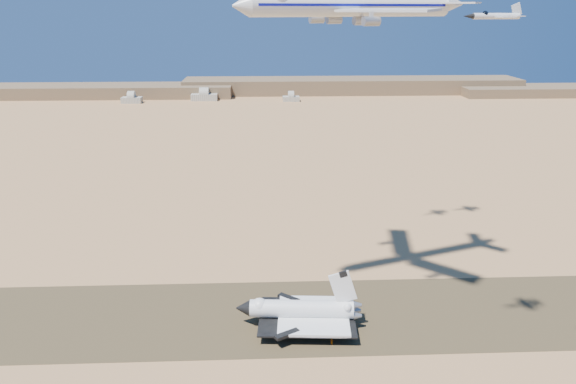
{
  "coord_description": "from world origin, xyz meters",
  "views": [
    {
      "loc": [
        7.96,
        -170.17,
        100.14
      ],
      "look_at": [
        15.86,
        8.0,
        42.09
      ],
      "focal_mm": 35.0,
      "sensor_mm": 36.0,
      "label": 1
    }
  ],
  "objects_px": {
    "chase_jet_a": "(495,16)",
    "crew_b": "(332,342)",
    "crew_a": "(320,335)",
    "crew_c": "(332,341)",
    "chase_jet_e": "(390,4)",
    "chase_jet_f": "(432,6)",
    "carrier_747": "(346,6)",
    "shuttle": "(300,311)"
  },
  "relations": [
    {
      "from": "carrier_747",
      "to": "chase_jet_f",
      "type": "height_order",
      "value": "carrier_747"
    },
    {
      "from": "crew_a",
      "to": "chase_jet_a",
      "type": "xyz_separation_m",
      "value": [
        38.25,
        -18.42,
        97.73
      ]
    },
    {
      "from": "crew_a",
      "to": "chase_jet_e",
      "type": "height_order",
      "value": "chase_jet_e"
    },
    {
      "from": "crew_b",
      "to": "chase_jet_a",
      "type": "relative_size",
      "value": 0.12
    },
    {
      "from": "crew_b",
      "to": "crew_c",
      "type": "height_order",
      "value": "crew_c"
    },
    {
      "from": "chase_jet_f",
      "to": "chase_jet_a",
      "type": "bearing_deg",
      "value": -108.7
    },
    {
      "from": "carrier_747",
      "to": "chase_jet_a",
      "type": "xyz_separation_m",
      "value": [
        29.66,
        -41.37,
        -2.52
      ]
    },
    {
      "from": "shuttle",
      "to": "carrier_747",
      "type": "xyz_separation_m",
      "value": [
        14.37,
        15.28,
        95.77
      ]
    },
    {
      "from": "shuttle",
      "to": "chase_jet_f",
      "type": "distance_m",
      "value": 134.13
    },
    {
      "from": "crew_c",
      "to": "chase_jet_f",
      "type": "height_order",
      "value": "chase_jet_f"
    },
    {
      "from": "chase_jet_a",
      "to": "crew_c",
      "type": "bearing_deg",
      "value": 144.77
    },
    {
      "from": "chase_jet_a",
      "to": "carrier_747",
      "type": "bearing_deg",
      "value": 113.88
    },
    {
      "from": "carrier_747",
      "to": "crew_c",
      "type": "bearing_deg",
      "value": -120.99
    },
    {
      "from": "shuttle",
      "to": "crew_b",
      "type": "distance_m",
      "value": 15.56
    },
    {
      "from": "chase_jet_e",
      "to": "crew_c",
      "type": "bearing_deg",
      "value": -134.55
    },
    {
      "from": "crew_a",
      "to": "crew_c",
      "type": "relative_size",
      "value": 1.01
    },
    {
      "from": "crew_a",
      "to": "chase_jet_f",
      "type": "height_order",
      "value": "chase_jet_f"
    },
    {
      "from": "crew_b",
      "to": "chase_jet_f",
      "type": "bearing_deg",
      "value": -79.68
    },
    {
      "from": "shuttle",
      "to": "crew_a",
      "type": "distance_m",
      "value": 10.59
    },
    {
      "from": "chase_jet_f",
      "to": "crew_b",
      "type": "bearing_deg",
      "value": -130.57
    },
    {
      "from": "shuttle",
      "to": "carrier_747",
      "type": "bearing_deg",
      "value": 50.78
    },
    {
      "from": "crew_c",
      "to": "chase_jet_f",
      "type": "distance_m",
      "value": 140.1
    },
    {
      "from": "crew_a",
      "to": "chase_jet_e",
      "type": "bearing_deg",
      "value": -41.0
    },
    {
      "from": "crew_b",
      "to": "chase_jet_f",
      "type": "relative_size",
      "value": 0.12
    },
    {
      "from": "crew_a",
      "to": "crew_b",
      "type": "bearing_deg",
      "value": -157.76
    },
    {
      "from": "crew_c",
      "to": "chase_jet_e",
      "type": "distance_m",
      "value": 131.92
    },
    {
      "from": "shuttle",
      "to": "crew_c",
      "type": "distance_m",
      "value": 15.01
    },
    {
      "from": "chase_jet_f",
      "to": "crew_a",
      "type": "bearing_deg",
      "value": -133.5
    },
    {
      "from": "crew_c",
      "to": "crew_b",
      "type": "bearing_deg",
      "value": 129.04
    },
    {
      "from": "shuttle",
      "to": "chase_jet_f",
      "type": "height_order",
      "value": "chase_jet_f"
    },
    {
      "from": "carrier_747",
      "to": "chase_jet_f",
      "type": "distance_m",
      "value": 72.59
    },
    {
      "from": "carrier_747",
      "to": "crew_b",
      "type": "relative_size",
      "value": 43.39
    },
    {
      "from": "chase_jet_e",
      "to": "chase_jet_f",
      "type": "distance_m",
      "value": 19.31
    },
    {
      "from": "shuttle",
      "to": "chase_jet_a",
      "type": "relative_size",
      "value": 2.7
    },
    {
      "from": "crew_a",
      "to": "chase_jet_f",
      "type": "bearing_deg",
      "value": -49.7
    },
    {
      "from": "carrier_747",
      "to": "chase_jet_e",
      "type": "bearing_deg",
      "value": 44.68
    },
    {
      "from": "crew_b",
      "to": "crew_c",
      "type": "bearing_deg",
      "value": -56.79
    },
    {
      "from": "crew_c",
      "to": "chase_jet_e",
      "type": "height_order",
      "value": "chase_jet_e"
    },
    {
      "from": "shuttle",
      "to": "crew_a",
      "type": "xyz_separation_m",
      "value": [
        5.77,
        -7.67,
        -4.48
      ]
    },
    {
      "from": "chase_jet_a",
      "to": "crew_b",
      "type": "bearing_deg",
      "value": 145.92
    },
    {
      "from": "crew_c",
      "to": "carrier_747",
      "type": "bearing_deg",
      "value": -55.22
    },
    {
      "from": "shuttle",
      "to": "chase_jet_f",
      "type": "xyz_separation_m",
      "value": [
        57.81,
        73.42,
        96.22
      ]
    }
  ]
}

